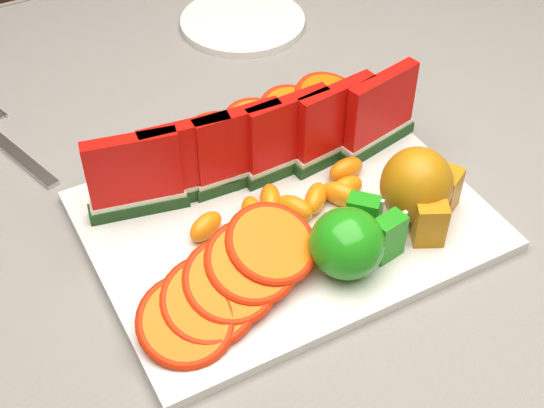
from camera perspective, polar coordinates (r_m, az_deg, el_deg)
table at (r=0.92m, az=-4.98°, el=-3.65°), size 1.40×0.90×0.75m
tablecloth at (r=0.87m, az=-5.23°, el=-0.89°), size 1.53×1.03×0.20m
platter at (r=0.80m, az=1.03°, el=-1.24°), size 0.40×0.30×0.01m
apple_cluster at (r=0.73m, az=6.05°, el=-2.74°), size 0.11×0.09×0.07m
pear_cluster at (r=0.78m, az=11.02°, el=1.18°), size 0.09×0.10×0.08m
side_plate at (r=1.12m, az=-2.22°, el=13.57°), size 0.19×0.19×0.01m
fork at (r=0.95m, az=-19.08°, el=4.09°), size 0.07×0.19×0.00m
watermelon_row at (r=0.81m, az=-0.67°, el=4.52°), size 0.39×0.07×0.10m
orange_fan_front at (r=0.70m, az=-3.18°, el=-5.82°), size 0.21×0.14×0.06m
orange_fan_back at (r=0.86m, az=-2.48°, el=5.28°), size 0.34×0.11×0.05m
tangerine_segments at (r=0.79m, az=1.53°, el=0.09°), size 0.22×0.08×0.03m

